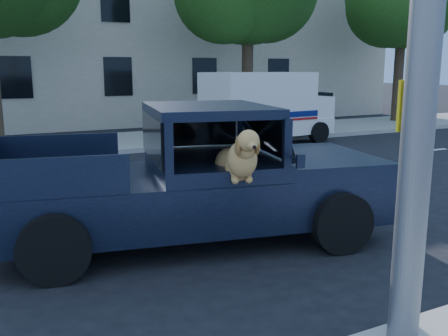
# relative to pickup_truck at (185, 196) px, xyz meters

# --- Properties ---
(ground) EXTENTS (120.00, 120.00, 0.00)m
(ground) POSITION_rel_pickup_truck_xyz_m (2.01, 0.74, -0.69)
(ground) COLOR black
(ground) RESTS_ON ground
(far_sidewalk) EXTENTS (60.00, 4.00, 0.15)m
(far_sidewalk) POSITION_rel_pickup_truck_xyz_m (2.01, 9.94, -0.61)
(far_sidewalk) COLOR gray
(far_sidewalk) RESTS_ON ground
(lane_stripes) EXTENTS (21.60, 0.14, 0.01)m
(lane_stripes) POSITION_rel_pickup_truck_xyz_m (4.01, 4.14, -0.68)
(lane_stripes) COLOR silver
(lane_stripes) RESTS_ON ground
(building_main) EXTENTS (26.00, 6.00, 9.00)m
(building_main) POSITION_rel_pickup_truck_xyz_m (5.01, 17.24, 3.81)
(building_main) COLOR beige
(building_main) RESTS_ON ground
(pickup_truck) EXTENTS (5.99, 3.44, 2.03)m
(pickup_truck) POSITION_rel_pickup_truck_xyz_m (0.00, 0.00, 0.00)
(pickup_truck) COLOR black
(pickup_truck) RESTS_ON ground
(mail_truck) EXTENTS (4.57, 2.60, 2.41)m
(mail_truck) POSITION_rel_pickup_truck_xyz_m (6.32, 7.90, 0.37)
(mail_truck) COLOR silver
(mail_truck) RESTS_ON ground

